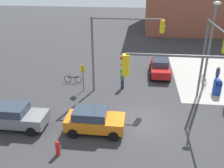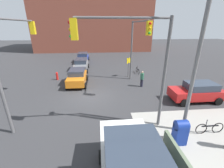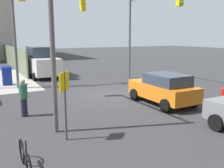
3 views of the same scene
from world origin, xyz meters
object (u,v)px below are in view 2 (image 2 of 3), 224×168
object	(u,v)px
pedestrian_crossing	(142,79)
traffic_signal_se_corner	(15,49)
traffic_signal_nw_corner	(137,41)
coupe_blue	(83,57)
fire_hydrant	(57,76)
sedan_red	(197,92)
bicycle_leaning_on_fence	(209,128)
bicycle_at_crosswalk	(138,71)
mailbox_blue	(180,131)
street_lamp_corner	(191,53)
traffic_signal_ne_corner	(131,54)
sedan_orange	(77,77)
coupe_gray	(81,65)

from	to	relation	value
pedestrian_crossing	traffic_signal_se_corner	bearing A→B (deg)	-77.40
traffic_signal_nw_corner	coupe_blue	world-z (taller)	traffic_signal_nw_corner
fire_hydrant	sedan_red	world-z (taller)	sedan_red
bicycle_leaning_on_fence	pedestrian_crossing	bearing A→B (deg)	-165.28
pedestrian_crossing	bicycle_at_crosswalk	size ratio (longest dim) A/B	0.97
bicycle_at_crosswalk	fire_hydrant	bearing A→B (deg)	-79.97
traffic_signal_nw_corner	sedan_red	size ratio (longest dim) A/B	1.53
mailbox_blue	bicycle_at_crosswalk	world-z (taller)	mailbox_blue
coupe_blue	traffic_signal_nw_corner	bearing A→B (deg)	28.56
sedan_red	mailbox_blue	bearing A→B (deg)	-40.28
fire_hydrant	sedan_red	bearing A→B (deg)	63.57
street_lamp_corner	bicycle_leaning_on_fence	world-z (taller)	street_lamp_corner
pedestrian_crossing	traffic_signal_ne_corner	bearing A→B (deg)	-33.15
mailbox_blue	fire_hydrant	world-z (taller)	mailbox_blue
sedan_orange	mailbox_blue	bearing A→B (deg)	34.75
sedan_red	bicycle_at_crosswalk	world-z (taller)	sedan_red
mailbox_blue	bicycle_leaning_on_fence	size ratio (longest dim) A/B	0.82
bicycle_at_crosswalk	traffic_signal_nw_corner	bearing A→B (deg)	-18.14
bicycle_at_crosswalk	coupe_blue	bearing A→B (deg)	-132.57
street_lamp_corner	coupe_blue	xyz separation A→B (m)	(-19.25, -7.43, -3.86)
sedan_red	pedestrian_crossing	size ratio (longest dim) A/B	2.51
traffic_signal_ne_corner	mailbox_blue	size ratio (longest dim) A/B	4.55
sedan_orange	bicycle_at_crosswalk	world-z (taller)	sedan_orange
traffic_signal_se_corner	mailbox_blue	xyz separation A→B (m)	(4.02, 9.50, -3.90)
traffic_signal_ne_corner	mailbox_blue	bearing A→B (deg)	55.58
coupe_gray	traffic_signal_nw_corner	bearing A→B (deg)	43.21
street_lamp_corner	sedan_red	distance (m)	6.32
coupe_gray	pedestrian_crossing	bearing A→B (deg)	45.30
traffic_signal_se_corner	coupe_gray	xyz separation A→B (m)	(-11.05, 2.76, -3.82)
mailbox_blue	bicycle_leaning_on_fence	xyz separation A→B (m)	(-0.60, 2.20, -0.42)
fire_hydrant	bicycle_at_crosswalk	bearing A→B (deg)	100.03
mailbox_blue	fire_hydrant	distance (m)	14.50
traffic_signal_se_corner	fire_hydrant	bearing A→B (deg)	177.61
traffic_signal_ne_corner	pedestrian_crossing	world-z (taller)	traffic_signal_ne_corner
pedestrian_crossing	sedan_orange	bearing A→B (deg)	-111.83
traffic_signal_nw_corner	bicycle_at_crosswalk	size ratio (longest dim) A/B	3.71
sedan_orange	coupe_blue	bearing A→B (deg)	-178.04
street_lamp_corner	sedan_orange	xyz separation A→B (m)	(-8.45, -7.06, -3.86)
traffic_signal_ne_corner	street_lamp_corner	xyz separation A→B (m)	(0.61, 2.92, 0.09)
street_lamp_corner	coupe_blue	bearing A→B (deg)	-158.90
coupe_blue	coupe_gray	bearing A→B (deg)	2.62
coupe_blue	sedan_red	size ratio (longest dim) A/B	1.01
sedan_red	traffic_signal_nw_corner	bearing A→B (deg)	-130.18
fire_hydrant	bicycle_leaning_on_fence	world-z (taller)	bicycle_leaning_on_fence
traffic_signal_ne_corner	coupe_blue	distance (m)	19.54
traffic_signal_ne_corner	fire_hydrant	world-z (taller)	traffic_signal_ne_corner
mailbox_blue	fire_hydrant	xyz separation A→B (m)	(-11.20, -9.20, -0.28)
traffic_signal_se_corner	traffic_signal_ne_corner	xyz separation A→B (m)	(2.32, 7.02, -0.05)
traffic_signal_se_corner	mailbox_blue	size ratio (longest dim) A/B	4.55
traffic_signal_se_corner	bicycle_at_crosswalk	size ratio (longest dim) A/B	3.71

